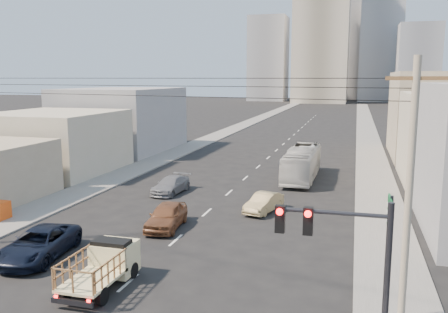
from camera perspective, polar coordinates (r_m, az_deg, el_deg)
The scene contains 22 objects.
ground at distance 21.40m, azimuth -13.99°, elevation -16.65°, with size 420.00×420.00×0.00m, color black.
sidewalk_left at distance 89.72m, azimuth 1.60°, elevation 3.51°, with size 3.50×180.00×0.12m, color slate.
sidewalk_right at distance 87.12m, azimuth 16.80°, elevation 2.93°, with size 3.50×180.00×0.12m, color slate.
lane_dashes at distance 70.90m, azimuth 7.51°, elevation 1.81°, with size 0.15×104.00×0.01m.
flatbed_pickup at distance 22.44m, azimuth -14.40°, elevation -12.35°, with size 1.95×4.41×1.90m.
navy_pickup at distance 26.89m, azimuth -21.36°, elevation -9.77°, with size 2.54×5.52×1.53m, color black.
city_bus at distance 44.60m, azimuth 9.35°, elevation -0.79°, with size 2.51×10.71×2.98m, color beige.
sedan_brown at distance 30.10m, azimuth -6.93°, elevation -7.09°, with size 1.85×4.61×1.57m, color brown.
sedan_tan at distance 33.52m, azimuth 4.81°, elevation -5.56°, with size 1.39×3.99×1.32m, color tan.
sedan_grey at distance 39.02m, azimuth -6.42°, elevation -3.42°, with size 1.87×4.61×1.34m, color slate.
traffic_signal at distance 14.11m, azimuth 14.79°, elevation -12.66°, with size 3.23×0.35×6.00m.
green_sign at distance 18.99m, azimuth 19.25°, elevation -8.15°, with size 0.18×1.60×5.00m.
utility_pole at distance 16.24m, azimuth 21.25°, elevation -5.94°, with size 1.80×0.24×10.00m.
overhead_wires at distance 20.58m, azimuth -12.92°, elevation 8.24°, with size 23.01×5.02×0.72m.
bldg_right_far at distance 61.62m, azimuth 25.16°, elevation 4.53°, with size 12.00×16.00×10.00m, color tan.
bldg_left_mid at distance 50.16m, azimuth -19.60°, elevation 1.66°, with size 11.00×12.00×6.00m, color #B8B294.
bldg_left_far at distance 63.06m, azimuth -12.19°, elevation 4.39°, with size 12.00×16.00×8.00m, color gray.
high_rise_tower at distance 188.26m, azimuth 11.71°, elevation 15.55°, with size 20.00×20.00×60.00m, color gray.
midrise_ne at distance 202.06m, azimuth 18.29°, elevation 12.00°, with size 16.00×16.00×40.00m, color gray.
midrise_nw at distance 199.98m, azimuth 5.36°, elevation 11.59°, with size 15.00×15.00×34.00m, color gray.
midrise_back at distance 217.01m, azimuth 14.90°, elevation 12.47°, with size 18.00×18.00×44.00m, color gray.
midrise_east at distance 182.79m, azimuth 22.28°, elevation 10.21°, with size 14.00×14.00×28.00m, color gray.
Camera 1 is at (9.77, -16.61, 9.31)m, focal length 38.00 mm.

